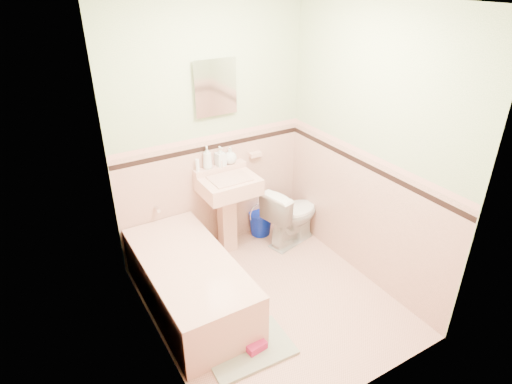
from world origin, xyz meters
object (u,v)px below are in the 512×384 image
soap_bottle_mid (220,156)px  soap_bottle_right (230,155)px  bucket (260,223)px  bathtub (189,284)px  toilet (292,215)px  sink (230,216)px  shoe (257,347)px  soap_bottle_left (207,158)px  medicine_cabinet (215,87)px

soap_bottle_mid → soap_bottle_right: bearing=0.0°
bucket → bathtub: bearing=-149.5°
toilet → sink: bearing=62.4°
sink → shoe: (-0.46, -1.31, -0.37)m
bathtub → soap_bottle_left: bearing=52.2°
soap_bottle_mid → shoe: size_ratio=1.24×
soap_bottle_left → toilet: bearing=-23.3°
sink → toilet: size_ratio=1.31×
soap_bottle_mid → shoe: 1.83m
toilet → bucket: bearing=21.0°
soap_bottle_left → shoe: (-0.33, -1.49, -0.98)m
sink → soap_bottle_mid: (0.01, 0.18, 0.59)m
bathtub → shoe: 0.83m
bucket → soap_bottle_left: bearing=175.8°
sink → bathtub: bearing=-142.1°
sink → soap_bottle_left: bearing=125.7°
toilet → bucket: toilet is taller
sink → medicine_cabinet: size_ratio=1.86×
soap_bottle_right → bucket: 0.94m
toilet → shoe: (-1.12, -1.15, -0.27)m
bucket → medicine_cabinet: bearing=170.9°
bathtub → soap_bottle_left: 1.21m
medicine_cabinet → soap_bottle_left: (-0.13, -0.03, -0.66)m
soap_bottle_right → shoe: bearing=-111.1°
sink → shoe: sink is taller
soap_bottle_right → bucket: soap_bottle_right is taller
soap_bottle_right → toilet: bearing=-32.1°
medicine_cabinet → soap_bottle_right: 0.70m
soap_bottle_right → sink: bearing=-123.5°
sink → medicine_cabinet: bearing=90.0°
toilet → shoe: size_ratio=4.13×
soap_bottle_mid → bucket: 1.00m
medicine_cabinet → toilet: bearing=-29.2°
bathtub → toilet: toilet is taller
bathtub → soap_bottle_right: bearing=41.6°
sink → soap_bottle_mid: bearing=86.3°
soap_bottle_left → toilet: 1.12m
bathtub → sink: size_ratio=1.73×
bathtub → soap_bottle_mid: 1.27m
bathtub → sink: sink is taller
medicine_cabinet → bathtub: bearing=-132.6°
soap_bottle_mid → bucket: soap_bottle_mid is taller
soap_bottle_mid → soap_bottle_right: size_ratio=1.17×
bucket → shoe: bearing=-122.2°
soap_bottle_mid → soap_bottle_left: bearing=180.0°
soap_bottle_right → toilet: 0.93m
toilet → bucket: 0.41m
sink → toilet: sink is taller
sink → bucket: size_ratio=3.30×
bathtub → soap_bottle_mid: bearing=45.8°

